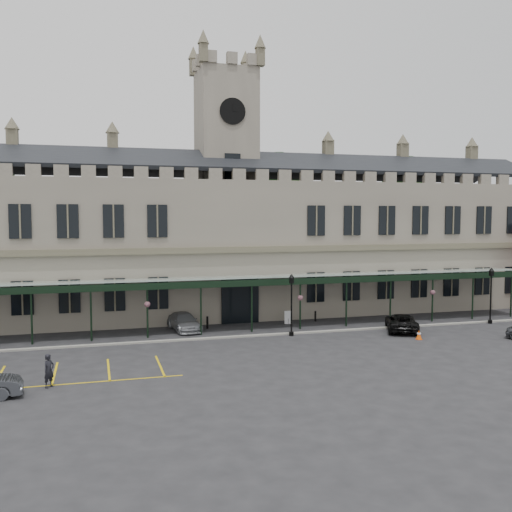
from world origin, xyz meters
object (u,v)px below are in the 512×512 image
object	(u,v)px
person_a	(49,371)
car_van	(402,322)
station_building	(227,243)
clock_tower	(226,171)
traffic_cone	(419,335)
car_taxi	(184,322)
sign_board	(288,318)
lamp_post_right	(491,290)
lamp_post_mid	(291,299)

from	to	relation	value
person_a	car_van	bearing A→B (deg)	-28.87
station_building	clock_tower	size ratio (longest dim) A/B	2.42
clock_tower	traffic_cone	xyz separation A→B (m)	(11.02, -14.77, -12.78)
car_taxi	car_van	world-z (taller)	car_van
sign_board	car_van	distance (m)	9.19
clock_tower	traffic_cone	distance (m)	22.43
traffic_cone	sign_board	bearing A→B (deg)	131.34
traffic_cone	sign_board	xyz separation A→B (m)	(-7.24, 8.24, 0.21)
clock_tower	car_van	distance (m)	20.52
station_building	clock_tower	bearing A→B (deg)	90.00
traffic_cone	sign_board	world-z (taller)	sign_board
traffic_cone	car_van	world-z (taller)	car_van
lamp_post_right	person_a	bearing A→B (deg)	-165.61
lamp_post_right	car_van	bearing A→B (deg)	-175.07
station_building	traffic_cone	size ratio (longest dim) A/B	88.99
station_building	lamp_post_mid	distance (m)	11.81
sign_board	car_taxi	world-z (taller)	car_taxi
clock_tower	traffic_cone	world-z (taller)	clock_tower
lamp_post_mid	lamp_post_right	xyz separation A→B (m)	(17.66, 0.07, 0.02)
car_van	sign_board	bearing A→B (deg)	-10.05
clock_tower	sign_board	distance (m)	14.67
lamp_post_mid	sign_board	distance (m)	5.19
lamp_post_mid	lamp_post_right	size ratio (longest dim) A/B	0.99
car_van	lamp_post_right	bearing A→B (deg)	-150.76
lamp_post_mid	traffic_cone	world-z (taller)	lamp_post_mid
lamp_post_right	car_taxi	size ratio (longest dim) A/B	1.01
lamp_post_mid	car_taxi	bearing A→B (deg)	150.42
lamp_post_mid	car_van	bearing A→B (deg)	-4.44
station_building	clock_tower	world-z (taller)	clock_tower
lamp_post_mid	car_van	world-z (taller)	lamp_post_mid
clock_tower	lamp_post_mid	distance (m)	15.32
lamp_post_right	lamp_post_mid	bearing A→B (deg)	-179.79
lamp_post_right	person_a	size ratio (longest dim) A/B	2.64
station_building	car_van	bearing A→B (deg)	-45.69
car_taxi	car_van	distance (m)	17.09
lamp_post_right	traffic_cone	size ratio (longest dim) A/B	7.01
person_a	station_building	bearing A→B (deg)	8.00
car_van	person_a	xyz separation A→B (m)	(-25.46, -8.02, 0.22)
lamp_post_right	person_a	world-z (taller)	lamp_post_right
station_building	person_a	size ratio (longest dim) A/B	33.51
station_building	person_a	distance (m)	24.83
station_building	sign_board	size ratio (longest dim) A/B	54.63
lamp_post_mid	car_van	distance (m)	9.16
car_van	traffic_cone	bearing A→B (deg)	107.96
station_building	person_a	bearing A→B (deg)	-125.63
lamp_post_mid	sign_board	world-z (taller)	lamp_post_mid
station_building	lamp_post_right	bearing A→B (deg)	-28.39
lamp_post_right	car_van	size ratio (longest dim) A/B	0.97
lamp_post_right	car_taxi	world-z (taller)	lamp_post_right
clock_tower	person_a	distance (m)	27.16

